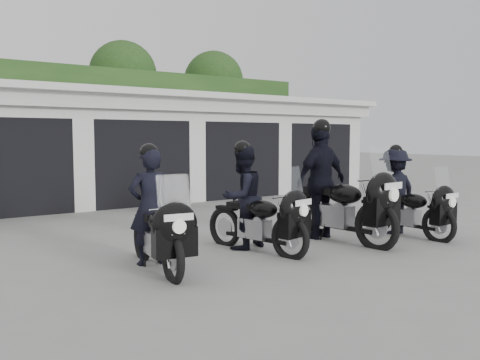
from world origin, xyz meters
TOP-DOWN VIEW (x-y plane):
  - ground at (0.00, 0.00)m, footprint 80.00×80.00m
  - garage_block at (-0.00, 8.06)m, footprint 16.40×6.80m
  - background_vegetation at (0.37, 12.92)m, footprint 20.00×3.90m
  - police_bike_a at (-2.48, -0.35)m, footprint 0.77×1.99m
  - police_bike_b at (-0.77, -0.16)m, footprint 0.99×2.01m
  - police_bike_c at (0.84, -0.29)m, footprint 1.23×2.47m
  - police_bike_d at (2.22, -0.72)m, footprint 1.02×1.94m

SIDE VIEW (x-z plane):
  - ground at x=0.00m, z-range 0.00..0.00m
  - police_bike_a at x=-2.48m, z-range -0.18..1.56m
  - police_bike_d at x=2.22m, z-range -0.12..1.56m
  - police_bike_b at x=-0.77m, z-range -0.14..1.63m
  - police_bike_c at x=0.84m, z-range -0.17..1.99m
  - garage_block at x=0.00m, z-range -0.06..2.90m
  - background_vegetation at x=0.37m, z-range -0.13..5.67m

